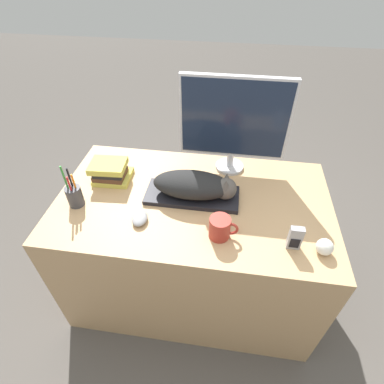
{
  "coord_description": "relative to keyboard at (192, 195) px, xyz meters",
  "views": [
    {
      "loc": [
        0.15,
        -0.69,
        1.8
      ],
      "look_at": [
        -0.0,
        0.38,
        0.83
      ],
      "focal_mm": 28.0,
      "sensor_mm": 36.0,
      "label": 1
    }
  ],
  "objects": [
    {
      "name": "ground_plane",
      "position": [
        0.01,
        -0.41,
        -0.79
      ],
      "size": [
        12.0,
        12.0,
        0.0
      ],
      "primitive_type": "plane",
      "color": "#4C4742"
    },
    {
      "name": "desk",
      "position": [
        0.01,
        -0.01,
        -0.4
      ],
      "size": [
        1.37,
        0.79,
        0.77
      ],
      "color": "tan",
      "rests_on": "ground_plane"
    },
    {
      "name": "keyboard",
      "position": [
        0.0,
        0.0,
        0.0
      ],
      "size": [
        0.47,
        0.18,
        0.02
      ],
      "color": "black",
      "rests_on": "desk"
    },
    {
      "name": "cat",
      "position": [
        0.02,
        0.0,
        0.07
      ],
      "size": [
        0.41,
        0.18,
        0.13
      ],
      "color": "black",
      "rests_on": "keyboard"
    },
    {
      "name": "monitor",
      "position": [
        0.17,
        0.27,
        0.28
      ],
      "size": [
        0.55,
        0.16,
        0.52
      ],
      "color": "#B7B7BC",
      "rests_on": "desk"
    },
    {
      "name": "computer_mouse",
      "position": [
        -0.22,
        -0.2,
        0.01
      ],
      "size": [
        0.07,
        0.09,
        0.03
      ],
      "color": "gray",
      "rests_on": "desk"
    },
    {
      "name": "coffee_mug",
      "position": [
        0.16,
        -0.23,
        0.04
      ],
      "size": [
        0.13,
        0.09,
        0.1
      ],
      "color": "#9E2D23",
      "rests_on": "desk"
    },
    {
      "name": "pen_cup",
      "position": [
        -0.55,
        -0.13,
        0.05
      ],
      "size": [
        0.07,
        0.07,
        0.23
      ],
      "color": "#38383D",
      "rests_on": "desk"
    },
    {
      "name": "baseball",
      "position": [
        0.59,
        -0.26,
        0.02
      ],
      "size": [
        0.07,
        0.07,
        0.07
      ],
      "color": "silver",
      "rests_on": "desk"
    },
    {
      "name": "phone",
      "position": [
        0.47,
        -0.25,
        0.05
      ],
      "size": [
        0.06,
        0.03,
        0.12
      ],
      "color": "#99999E",
      "rests_on": "desk"
    },
    {
      "name": "book_stack",
      "position": [
        -0.45,
        0.08,
        0.04
      ],
      "size": [
        0.2,
        0.18,
        0.11
      ],
      "color": "#CCC14C",
      "rests_on": "desk"
    }
  ]
}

